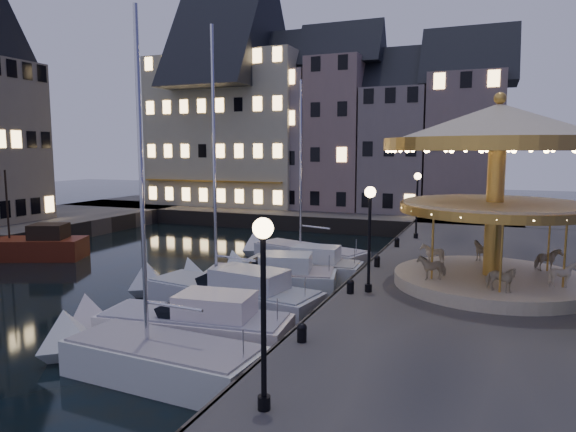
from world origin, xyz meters
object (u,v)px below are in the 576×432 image
at_px(motorboat_b, 184,327).
at_px(motorboat_d, 262,280).
at_px(bollard_d, 397,242).
at_px(motorboat_a, 149,359).
at_px(motorboat_f, 302,255).
at_px(carousel, 497,160).
at_px(streetlamp_b, 370,224).
at_px(bollard_b, 350,286).
at_px(motorboat_c, 224,294).
at_px(motorboat_e, 295,269).
at_px(streetlamp_a, 263,287).
at_px(bollard_a, 302,332).
at_px(streetlamp_c, 417,196).
at_px(red_fishing_boat, 29,248).
at_px(bollard_c, 377,261).

xyz_separation_m(motorboat_b, motorboat_d, (-0.20, 7.12, -0.00)).
height_order(bollard_d, motorboat_a, motorboat_a).
relative_size(motorboat_d, motorboat_f, 0.67).
relative_size(bollard_d, carousel, 0.06).
relative_size(streetlamp_b, bollard_b, 7.32).
bearing_deg(bollard_b, motorboat_b, -140.23).
height_order(bollard_b, motorboat_c, motorboat_c).
xyz_separation_m(motorboat_c, motorboat_e, (1.13, 5.69, -0.04)).
xyz_separation_m(bollard_b, motorboat_d, (-5.16, 3.00, -0.96)).
bearing_deg(motorboat_c, motorboat_a, -80.98).
distance_m(streetlamp_a, motorboat_e, 16.33).
height_order(bollard_b, motorboat_e, motorboat_e).
distance_m(motorboat_c, motorboat_d, 3.07).
height_order(bollard_a, carousel, carousel).
bearing_deg(carousel, bollard_d, 124.90).
bearing_deg(streetlamp_a, motorboat_a, 151.29).
bearing_deg(motorboat_c, carousel, 16.73).
height_order(streetlamp_c, motorboat_a, motorboat_a).
distance_m(bollard_a, bollard_b, 5.50).
bearing_deg(motorboat_a, motorboat_c, 99.02).
bearing_deg(red_fishing_boat, carousel, -3.20).
xyz_separation_m(bollard_c, red_fishing_boat, (-22.26, -0.29, -0.91)).
relative_size(streetlamp_a, bollard_c, 7.32).
relative_size(bollard_b, motorboat_a, 0.05).
xyz_separation_m(streetlamp_c, bollard_b, (-0.60, -14.00, -2.41)).
bearing_deg(motorboat_b, bollard_c, 61.50).
xyz_separation_m(bollard_a, motorboat_b, (-4.95, 1.38, -0.96)).
xyz_separation_m(motorboat_d, motorboat_f, (-0.41, 6.76, -0.11)).
relative_size(motorboat_e, motorboat_f, 0.65).
distance_m(bollard_a, motorboat_d, 9.99).
relative_size(bollard_c, motorboat_e, 0.08).
xyz_separation_m(bollard_b, bollard_d, (0.00, 10.50, 0.00)).
xyz_separation_m(bollard_d, motorboat_e, (-4.46, -4.84, -0.96)).
height_order(streetlamp_a, red_fishing_boat, red_fishing_boat).
height_order(streetlamp_b, bollard_c, streetlamp_b).
distance_m(bollard_c, motorboat_f, 7.40).
xyz_separation_m(red_fishing_boat, carousel, (27.37, -1.53, 5.76)).
height_order(motorboat_a, motorboat_b, motorboat_a).
xyz_separation_m(streetlamp_b, bollard_d, (-0.60, 10.00, -2.41)).
distance_m(streetlamp_c, red_fishing_boat, 24.90).
bearing_deg(motorboat_b, motorboat_d, 91.63).
xyz_separation_m(streetlamp_a, bollard_a, (-0.60, 4.00, -2.41)).
distance_m(motorboat_b, red_fishing_boat, 19.43).
xyz_separation_m(streetlamp_b, bollard_c, (-0.60, 4.50, -2.41)).
bearing_deg(bollard_c, motorboat_c, -137.98).
distance_m(streetlamp_a, motorboat_d, 14.17).
bearing_deg(bollard_a, motorboat_d, 121.24).
height_order(bollard_c, motorboat_a, motorboat_a).
height_order(streetlamp_c, carousel, carousel).
bearing_deg(motorboat_f, bollard_d, 7.59).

